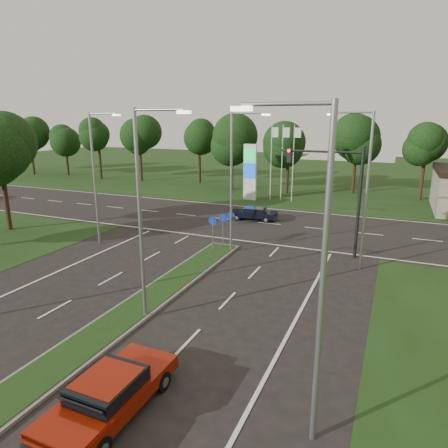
% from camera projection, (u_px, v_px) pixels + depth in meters
% --- Properties ---
extents(ground, '(160.00, 160.00, 0.00)m').
position_uv_depth(ground, '(17.00, 396.00, 12.73)').
color(ground, black).
rests_on(ground, ground).
extents(verge_far, '(160.00, 50.00, 0.02)m').
position_uv_depth(verge_far, '(322.00, 176.00, 61.56)').
color(verge_far, black).
rests_on(verge_far, ground).
extents(cross_road, '(160.00, 12.00, 0.02)m').
position_uv_depth(cross_road, '(258.00, 222.00, 34.04)').
color(cross_road, black).
rests_on(cross_road, ground).
extents(median_kerb, '(2.00, 26.00, 0.12)m').
position_uv_depth(median_kerb, '(101.00, 334.00, 16.27)').
color(median_kerb, slate).
rests_on(median_kerb, ground).
extents(streetlight_median_near, '(2.53, 0.22, 9.00)m').
position_uv_depth(streetlight_median_near, '(143.00, 206.00, 16.38)').
color(streetlight_median_near, gray).
rests_on(streetlight_median_near, ground).
extents(streetlight_median_far, '(2.53, 0.22, 9.00)m').
position_uv_depth(streetlight_median_far, '(234.00, 176.00, 25.26)').
color(streetlight_median_far, gray).
rests_on(streetlight_median_far, ground).
extents(streetlight_left_far, '(2.53, 0.22, 9.00)m').
position_uv_depth(streetlight_left_far, '(96.00, 172.00, 27.05)').
color(streetlight_left_far, gray).
rests_on(streetlight_left_far, ground).
extents(streetlight_right_far, '(2.53, 0.22, 9.00)m').
position_uv_depth(streetlight_right_far, '(364.00, 183.00, 22.27)').
color(streetlight_right_far, gray).
rests_on(streetlight_right_far, ground).
extents(streetlight_right_near, '(2.53, 0.22, 9.00)m').
position_uv_depth(streetlight_right_near, '(316.00, 265.00, 9.84)').
color(streetlight_right_near, gray).
rests_on(streetlight_right_near, ground).
extents(traffic_signal, '(5.10, 0.42, 7.00)m').
position_uv_depth(traffic_signal, '(339.00, 184.00, 24.77)').
color(traffic_signal, black).
rests_on(traffic_signal, ground).
extents(median_signs, '(1.16, 1.76, 2.38)m').
position_uv_depth(median_signs, '(222.00, 224.00, 26.86)').
color(median_signs, gray).
rests_on(median_signs, ground).
extents(gas_pylon, '(5.80, 1.26, 8.00)m').
position_uv_depth(gas_pylon, '(252.00, 171.00, 42.71)').
color(gas_pylon, silver).
rests_on(gas_pylon, ground).
extents(treeline_far, '(6.00, 6.00, 9.90)m').
position_uv_depth(treeline_far, '(304.00, 134.00, 46.40)').
color(treeline_far, black).
rests_on(treeline_far, ground).
extents(red_sedan, '(1.98, 4.67, 1.28)m').
position_uv_depth(red_sedan, '(110.00, 393.00, 11.83)').
color(red_sedan, maroon).
rests_on(red_sedan, ground).
extents(navy_sedan, '(4.13, 2.00, 1.10)m').
position_uv_depth(navy_sedan, '(254.00, 213.00, 34.78)').
color(navy_sedan, black).
rests_on(navy_sedan, ground).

